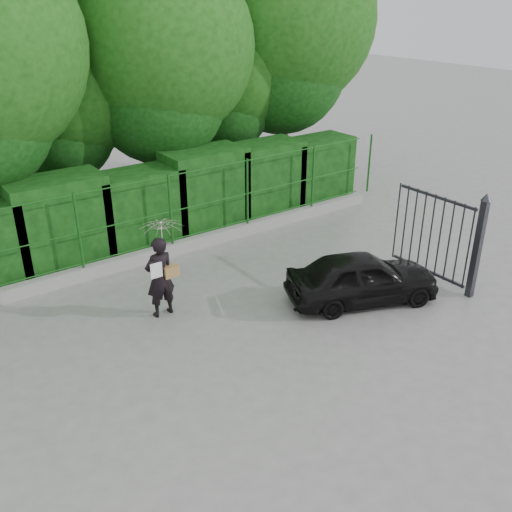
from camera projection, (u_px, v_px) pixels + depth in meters
ground at (268, 340)px, 10.89m from camera, size 80.00×80.00×0.00m
kerb at (159, 253)px, 14.12m from camera, size 14.00×0.25×0.30m
fence at (164, 211)px, 13.79m from camera, size 14.13×0.06×1.80m
hedge at (142, 207)px, 14.54m from camera, size 14.20×1.20×2.23m
trees at (129, 49)px, 15.19m from camera, size 17.10×6.15×8.08m
gate at (459, 239)px, 12.30m from camera, size 0.22×2.33×2.36m
woman at (162, 256)px, 11.28m from camera, size 0.90×0.88×2.02m
car at (362, 277)px, 12.05m from camera, size 3.48×2.39×1.10m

